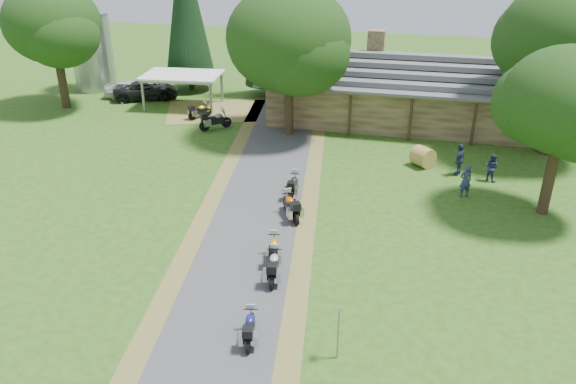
% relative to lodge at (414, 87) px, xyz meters
% --- Properties ---
extents(ground, '(120.00, 120.00, 0.00)m').
position_rel_lodge_xyz_m(ground, '(-6.00, -24.00, -2.45)').
color(ground, '#2E4F16').
rests_on(ground, ground).
extents(driveway, '(51.95, 51.95, 0.00)m').
position_rel_lodge_xyz_m(driveway, '(-6.50, -20.00, -2.45)').
color(driveway, '#414043').
rests_on(driveway, ground).
extents(lodge, '(21.40, 9.40, 4.90)m').
position_rel_lodge_xyz_m(lodge, '(0.00, 0.00, 0.00)').
color(lodge, brown).
rests_on(lodge, ground).
extents(silo, '(3.75, 3.75, 6.97)m').
position_rel_lodge_xyz_m(silo, '(-27.13, 2.46, 1.03)').
color(silo, gray).
rests_on(silo, ground).
extents(carport, '(6.27, 4.49, 2.57)m').
position_rel_lodge_xyz_m(carport, '(-17.63, -0.64, -1.17)').
color(carport, white).
rests_on(carport, ground).
extents(car_white_sedan, '(3.19, 5.96, 1.89)m').
position_rel_lodge_xyz_m(car_white_sedan, '(-22.66, 0.45, -1.50)').
color(car_white_sedan, silver).
rests_on(car_white_sedan, ground).
extents(car_dark_suv, '(4.57, 6.14, 2.17)m').
position_rel_lodge_xyz_m(car_dark_suv, '(-21.45, 0.57, -1.37)').
color(car_dark_suv, black).
rests_on(car_dark_suv, ground).
extents(motorcycle_row_a, '(0.86, 1.73, 1.13)m').
position_rel_lodge_xyz_m(motorcycle_row_a, '(-4.54, -25.93, -1.88)').
color(motorcycle_row_a, navy).
rests_on(motorcycle_row_a, ground).
extents(motorcycle_row_b, '(0.91, 1.96, 1.29)m').
position_rel_lodge_xyz_m(motorcycle_row_b, '(-4.68, -22.12, -1.81)').
color(motorcycle_row_b, '#B8BBC0').
rests_on(motorcycle_row_b, ground).
extents(motorcycle_row_c, '(0.95, 1.83, 1.20)m').
position_rel_lodge_xyz_m(motorcycle_row_c, '(-5.02, -20.81, -1.85)').
color(motorcycle_row_c, '#E29E06').
rests_on(motorcycle_row_c, ground).
extents(motorcycle_row_d, '(1.54, 2.00, 1.33)m').
position_rel_lodge_xyz_m(motorcycle_row_d, '(-5.19, -16.85, -1.78)').
color(motorcycle_row_d, '#DD6302').
rests_on(motorcycle_row_d, ground).
extents(motorcycle_row_e, '(0.72, 1.89, 1.27)m').
position_rel_lodge_xyz_m(motorcycle_row_e, '(-5.62, -14.41, -1.81)').
color(motorcycle_row_e, black).
rests_on(motorcycle_row_e, ground).
extents(motorcycle_carport_a, '(1.48, 1.75, 1.20)m').
position_rel_lodge_xyz_m(motorcycle_carport_a, '(-15.32, -3.18, -1.85)').
color(motorcycle_carport_a, yellow).
rests_on(motorcycle_carport_a, ground).
extents(motorcycle_carport_b, '(2.01, 1.97, 1.45)m').
position_rel_lodge_xyz_m(motorcycle_carport_b, '(-13.33, -5.27, -1.72)').
color(motorcycle_carport_b, gray).
rests_on(motorcycle_carport_b, ground).
extents(person_a, '(0.74, 0.66, 2.15)m').
position_rel_lodge_xyz_m(person_a, '(3.21, -12.43, -1.37)').
color(person_a, navy).
rests_on(person_a, ground).
extents(person_b, '(0.66, 0.63, 1.88)m').
position_rel_lodge_xyz_m(person_b, '(4.74, -9.94, -1.51)').
color(person_b, navy).
rests_on(person_b, ground).
extents(person_c, '(0.67, 0.76, 2.21)m').
position_rel_lodge_xyz_m(person_c, '(3.00, -9.54, -1.35)').
color(person_c, navy).
rests_on(person_c, ground).
extents(hay_bale, '(1.61, 1.62, 1.19)m').
position_rel_lodge_xyz_m(hay_bale, '(0.98, -8.71, -1.85)').
color(hay_bale, olive).
rests_on(hay_bale, ground).
extents(sign_post, '(0.37, 0.06, 2.05)m').
position_rel_lodge_xyz_m(sign_post, '(-1.44, -26.16, -1.42)').
color(sign_post, gray).
rests_on(sign_post, ground).
extents(oak_lodge_left, '(8.06, 8.06, 10.44)m').
position_rel_lodge_xyz_m(oak_lodge_left, '(-8.08, -5.13, 2.77)').
color(oak_lodge_left, '#14330F').
rests_on(oak_lodge_left, ground).
extents(oak_lodge_right, '(7.73, 7.73, 11.78)m').
position_rel_lodge_xyz_m(oak_lodge_right, '(8.40, -4.92, 3.44)').
color(oak_lodge_right, '#14330F').
rests_on(oak_lodge_right, ground).
extents(oak_driveway, '(5.87, 5.87, 9.38)m').
position_rel_lodge_xyz_m(oak_driveway, '(6.97, -13.42, 2.24)').
color(oak_driveway, '#14330F').
rests_on(oak_driveway, ground).
extents(oak_silo, '(7.04, 7.04, 10.45)m').
position_rel_lodge_xyz_m(oak_silo, '(-26.55, -3.08, 2.78)').
color(oak_silo, '#14330F').
rests_on(oak_silo, ground).
extents(cedar_near, '(3.70, 3.70, 13.79)m').
position_rel_lodge_xyz_m(cedar_near, '(-12.05, 3.95, 4.44)').
color(cedar_near, black).
rests_on(cedar_near, ground).
extents(cedar_far, '(4.23, 4.23, 12.97)m').
position_rel_lodge_xyz_m(cedar_far, '(-18.94, 4.15, 4.03)').
color(cedar_far, black).
rests_on(cedar_far, ground).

